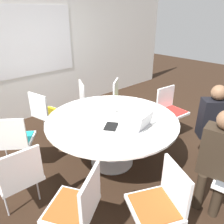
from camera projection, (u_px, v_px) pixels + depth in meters
The scene contains 17 objects.
ground_plane at pixel (112, 161), 3.33m from camera, with size 16.00×16.00×0.00m, color black.
wall_back at pixel (31, 52), 4.32m from camera, with size 8.00×0.07×2.70m.
conference_table at pixel (112, 125), 3.07m from camera, with size 1.83×1.83×0.73m.
chair_2 at pixel (170, 107), 3.88m from camera, with size 0.49×0.47×0.88m.
chair_3 at pixel (122, 98), 4.31m from camera, with size 0.60×0.60×0.88m.
chair_4 at pixel (89, 99), 4.25m from camera, with size 0.57×0.58×0.88m.
chair_5 at pixel (46, 111), 3.74m from camera, with size 0.51×0.52×0.88m.
chair_6 at pixel (14, 138), 2.94m from camera, with size 0.61×0.60×0.88m.
chair_7 at pixel (19, 174), 2.29m from camera, with size 0.46×0.44×0.88m.
chair_8 at pixel (78, 204), 1.94m from camera, with size 0.59×0.59×0.88m.
chair_9 at pixel (161, 201), 1.97m from camera, with size 0.57×0.58×0.88m.
person_0 at pixel (219, 155), 2.28m from camera, with size 0.31×0.40×1.23m.
person_1 at pixel (213, 121), 2.99m from camera, with size 0.41×0.41×1.23m.
laptop at pixel (141, 124), 2.76m from camera, with size 0.37×0.31×0.21m.
spiral_notebook at pixel (111, 126), 2.80m from camera, with size 0.26×0.24×0.02m.
coffee_cup at pixel (113, 110), 3.18m from camera, with size 0.08×0.08×0.09m.
handbag at pixel (106, 111), 4.69m from camera, with size 0.36×0.16×0.28m.
Camera 1 is at (-1.84, -1.98, 2.09)m, focal length 35.00 mm.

